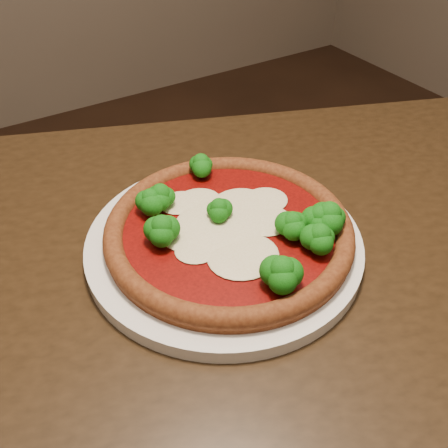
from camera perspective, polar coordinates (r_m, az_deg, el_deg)
dining_table at (r=0.68m, az=0.23°, el=-11.47°), size 1.43×1.18×0.75m
plate at (r=0.63m, az=0.00°, el=-2.16°), size 0.35×0.35×0.02m
pizza at (r=0.62m, az=0.89°, el=-0.43°), size 0.31×0.31×0.06m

